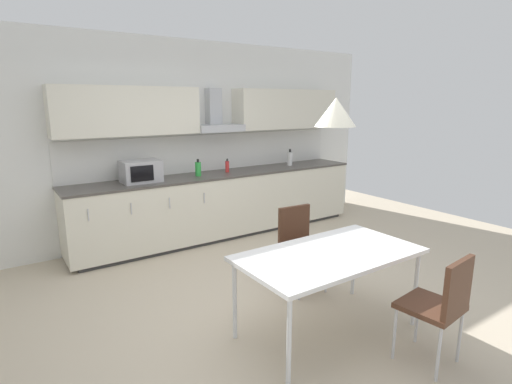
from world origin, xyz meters
The scene contains 13 objects.
ground_plane centered at (0.00, 0.00, -0.01)m, with size 9.28×7.25×0.02m, color beige.
wall_back centered at (0.00, 2.47, 1.40)m, with size 7.42×0.10×2.79m, color white.
kitchen_counter centered at (0.79, 2.09, 0.47)m, with size 4.41×0.69×0.93m.
backsplash_tile centered at (0.79, 2.40, 1.20)m, with size 4.39×0.02×0.54m, color silver.
upper_wall_cabinets centered at (0.79, 2.25, 1.82)m, with size 4.39×0.40×0.61m.
microwave centered at (-0.42, 2.09, 1.07)m, with size 0.48×0.35×0.28m.
bottle_red centered at (0.87, 2.11, 1.02)m, with size 0.06×0.06×0.20m.
bottle_white centered at (2.04, 2.09, 1.05)m, with size 0.08×0.08×0.27m.
bottle_green centered at (0.38, 2.07, 1.03)m, with size 0.08×0.08×0.24m.
dining_table centered at (0.22, -0.69, 0.68)m, with size 1.53×0.83×0.72m.
chair_near_right centered at (0.58, -1.48, 0.53)m, with size 0.44×0.44×0.87m.
chair_far_right centered at (0.57, 0.11, 0.53)m, with size 0.43×0.43×0.87m.
pendant_lamp centered at (0.22, -0.69, 1.86)m, with size 0.32×0.32×0.22m, color silver.
Camera 1 is at (-2.03, -2.92, 1.94)m, focal length 28.00 mm.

